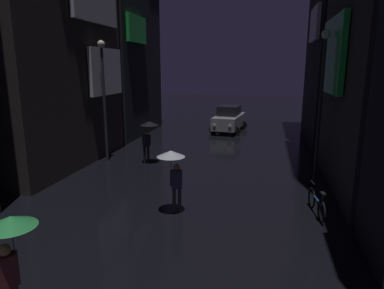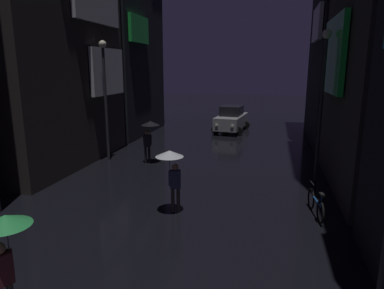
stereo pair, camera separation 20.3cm
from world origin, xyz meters
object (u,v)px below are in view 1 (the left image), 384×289
at_px(pedestrian_midstreet_centre_green, 10,241).
at_px(streetlamp_left_far, 104,88).
at_px(pedestrian_near_crossing_black, 148,130).
at_px(bicycle_parked_at_storefront, 316,204).
at_px(car_distant, 229,119).
at_px(pedestrian_far_right_clear, 173,164).
at_px(streetlamp_right_far, 321,91).

bearing_deg(pedestrian_midstreet_centre_green, streetlamp_left_far, 107.91).
height_order(pedestrian_near_crossing_black, bicycle_parked_at_storefront, pedestrian_near_crossing_black).
distance_m(pedestrian_near_crossing_black, car_distant, 10.01).
xyz_separation_m(pedestrian_far_right_clear, streetlamp_right_far, (4.95, 4.52, 2.10)).
relative_size(bicycle_parked_at_storefront, car_distant, 0.42).
distance_m(pedestrian_far_right_clear, streetlamp_left_far, 7.79).
bearing_deg(bicycle_parked_at_storefront, streetlamp_right_far, 83.83).
height_order(pedestrian_near_crossing_black, streetlamp_right_far, streetlamp_right_far).
distance_m(pedestrian_near_crossing_black, pedestrian_far_right_clear, 6.16).
relative_size(pedestrian_far_right_clear, streetlamp_right_far, 0.35).
bearing_deg(pedestrian_midstreet_centre_green, bicycle_parked_at_storefront, 45.83).
xyz_separation_m(pedestrian_far_right_clear, car_distant, (0.15, 15.06, -0.74)).
height_order(pedestrian_far_right_clear, bicycle_parked_at_storefront, pedestrian_far_right_clear).
distance_m(pedestrian_midstreet_centre_green, bicycle_parked_at_storefront, 8.79).
bearing_deg(pedestrian_near_crossing_black, streetlamp_right_far, -7.27).
height_order(bicycle_parked_at_storefront, streetlamp_right_far, streetlamp_right_far).
bearing_deg(streetlamp_right_far, pedestrian_near_crossing_black, 172.73).
distance_m(car_distant, streetlamp_right_far, 11.92).
bearing_deg(streetlamp_right_far, pedestrian_midstreet_centre_green, -123.07).
bearing_deg(pedestrian_midstreet_centre_green, pedestrian_near_crossing_black, 96.62).
bearing_deg(streetlamp_right_far, bicycle_parked_at_storefront, -96.17).
xyz_separation_m(pedestrian_near_crossing_black, bicycle_parked_at_storefront, (7.32, -4.66, -1.28)).
bearing_deg(pedestrian_near_crossing_black, pedestrian_far_right_clear, -63.32).
distance_m(pedestrian_far_right_clear, car_distant, 15.08).
distance_m(pedestrian_near_crossing_black, streetlamp_right_far, 8.06).
distance_m(pedestrian_midstreet_centre_green, pedestrian_near_crossing_black, 10.97).
height_order(pedestrian_midstreet_centre_green, pedestrian_near_crossing_black, same).
relative_size(pedestrian_near_crossing_black, bicycle_parked_at_storefront, 1.17).
height_order(pedestrian_far_right_clear, streetlamp_left_far, streetlamp_left_far).
xyz_separation_m(bicycle_parked_at_storefront, streetlamp_left_far, (-9.60, 4.73, 3.29)).
bearing_deg(bicycle_parked_at_storefront, pedestrian_far_right_clear, -169.48).
xyz_separation_m(bicycle_parked_at_storefront, car_distant, (-4.41, 14.22, 0.54)).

